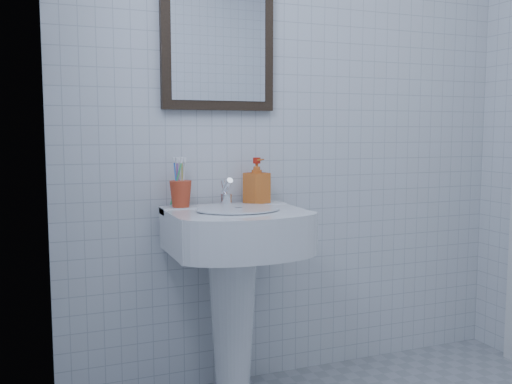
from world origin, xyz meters
name	(u,v)px	position (x,y,z in m)	size (l,w,h in m)	color
wall_back	(297,109)	(0.00, 1.20, 1.25)	(2.20, 0.02, 2.50)	silver
wall_left	(57,79)	(-1.10, 0.00, 1.25)	(0.02, 2.40, 2.50)	silver
washbasin	(234,273)	(-0.39, 0.99, 0.57)	(0.55, 0.40, 0.84)	white
faucet	(226,194)	(-0.39, 1.09, 0.88)	(0.05, 0.11, 0.12)	white
toothbrush_cup	(181,194)	(-0.58, 1.10, 0.89)	(0.09, 0.09, 0.11)	#BF3B1F
soap_dispenser	(257,181)	(-0.24, 1.11, 0.93)	(0.09, 0.09, 0.20)	#C23E13
wall_mirror	(218,37)	(-0.39, 1.18, 1.55)	(0.50, 0.04, 0.62)	black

